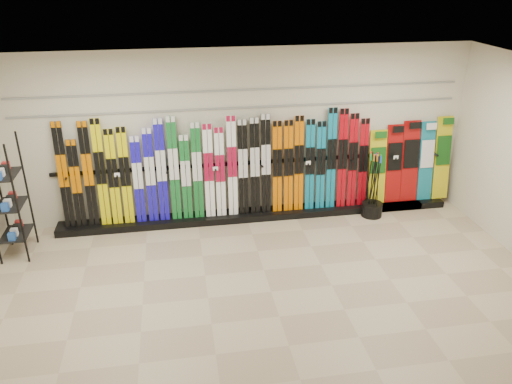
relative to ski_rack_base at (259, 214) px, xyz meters
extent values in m
plane|color=tan|center=(-0.22, -2.28, -0.06)|extent=(8.00, 8.00, 0.00)
plane|color=beige|center=(-0.22, 0.22, 1.44)|extent=(8.00, 0.00, 8.00)
plane|color=silver|center=(-0.22, -2.28, 2.94)|extent=(8.00, 8.00, 0.00)
cube|color=black|center=(0.00, 0.00, 0.00)|extent=(8.00, 0.40, 0.12)
cube|color=black|center=(-3.27, 0.03, 0.97)|extent=(0.17, 0.18, 1.82)
cube|color=black|center=(-3.08, 0.02, 0.82)|extent=(0.17, 0.15, 1.52)
cube|color=black|center=(-2.87, 0.03, 0.96)|extent=(0.17, 0.18, 1.81)
cube|color=#D5C806|center=(-2.67, 0.03, 0.98)|extent=(0.17, 0.18, 1.84)
cube|color=#D5C806|center=(-2.48, 0.02, 0.89)|extent=(0.17, 0.16, 1.66)
cube|color=#D5C806|center=(-2.28, 0.03, 0.90)|extent=(0.17, 0.17, 1.68)
cube|color=#180FB2|center=(-2.08, 0.02, 0.82)|extent=(0.17, 0.15, 1.52)
cube|color=#180FB2|center=(-1.87, 0.02, 0.88)|extent=(0.17, 0.16, 1.64)
cube|color=#180FB2|center=(-1.68, 0.03, 0.96)|extent=(0.17, 0.18, 1.79)
cube|color=#146729|center=(-1.47, 0.03, 0.97)|extent=(0.17, 0.18, 1.82)
cube|color=#146729|center=(-1.27, 0.02, 0.81)|extent=(0.17, 0.15, 1.50)
cube|color=#146729|center=(-1.07, 0.03, 0.91)|extent=(0.17, 0.17, 1.70)
cube|color=white|center=(-0.88, 0.02, 0.89)|extent=(0.17, 0.17, 1.66)
cube|color=white|center=(-0.68, 0.02, 0.86)|extent=(0.17, 0.16, 1.59)
cube|color=white|center=(-0.47, 0.03, 0.95)|extent=(0.17, 0.18, 1.78)
cube|color=black|center=(-0.28, 0.03, 0.91)|extent=(0.17, 0.17, 1.71)
cube|color=black|center=(-0.07, 0.03, 0.92)|extent=(0.17, 0.17, 1.73)
cube|color=black|center=(0.13, 0.03, 0.95)|extent=(0.17, 0.18, 1.78)
cube|color=#D86400|center=(0.33, 0.02, 0.89)|extent=(0.17, 0.16, 1.65)
cube|color=#D86400|center=(0.53, 0.02, 0.89)|extent=(0.17, 0.16, 1.66)
cube|color=#D86400|center=(0.72, 0.03, 0.92)|extent=(0.17, 0.17, 1.73)
cube|color=#0C6E91|center=(0.93, 0.02, 0.89)|extent=(0.17, 0.16, 1.66)
cube|color=#0C6E91|center=(1.13, 0.02, 0.86)|extent=(0.17, 0.16, 1.61)
cube|color=#0C6E91|center=(1.32, 0.03, 0.98)|extent=(0.17, 0.18, 1.84)
cube|color=#9D0610|center=(1.53, 0.03, 0.97)|extent=(0.17, 0.18, 1.81)
cube|color=#9D0610|center=(1.72, 0.03, 0.92)|extent=(0.17, 0.17, 1.72)
cube|color=#9D0610|center=(1.92, 0.02, 0.87)|extent=(0.17, 0.16, 1.62)
cube|color=gold|center=(2.23, 0.07, 0.75)|extent=(0.32, 0.21, 1.38)
cube|color=#990C0C|center=(2.54, 0.07, 0.79)|extent=(0.30, 0.23, 1.46)
cube|color=#990C0C|center=(2.87, 0.08, 0.82)|extent=(0.33, 0.23, 1.51)
cube|color=#14728C|center=(3.19, 0.07, 0.80)|extent=(0.28, 0.23, 1.48)
cube|color=gold|center=(3.51, 0.08, 0.84)|extent=(0.31, 0.24, 1.56)
cube|color=black|center=(-3.97, -0.58, 0.90)|extent=(0.40, 0.60, 1.92)
cylinder|color=black|center=(2.05, -0.28, 0.07)|extent=(0.38, 0.38, 0.25)
cylinder|color=black|center=(2.09, -0.20, 0.55)|extent=(0.11, 0.07, 1.18)
cylinder|color=black|center=(2.03, -0.32, 0.55)|extent=(0.11, 0.04, 1.18)
cylinder|color=black|center=(2.03, -0.27, 0.55)|extent=(0.10, 0.05, 1.18)
cylinder|color=black|center=(2.08, -0.33, 0.55)|extent=(0.02, 0.09, 1.18)
cylinder|color=black|center=(1.99, -0.29, 0.55)|extent=(0.10, 0.07, 1.18)
cylinder|color=black|center=(2.05, -0.31, 0.55)|extent=(0.08, 0.06, 1.18)
cylinder|color=black|center=(2.06, -0.39, 0.55)|extent=(0.09, 0.03, 1.18)
cylinder|color=black|center=(1.94, -0.25, 0.55)|extent=(0.11, 0.09, 1.18)
cylinder|color=black|center=(1.99, -0.15, 0.55)|extent=(0.08, 0.05, 1.18)
cylinder|color=black|center=(1.98, -0.30, 0.55)|extent=(0.04, 0.05, 1.18)
cube|color=gray|center=(-0.22, 0.20, 1.94)|extent=(7.60, 0.02, 0.03)
cube|color=gray|center=(-0.22, 0.20, 2.24)|extent=(7.60, 0.02, 0.03)
camera|label=1|loc=(-1.41, -7.97, 4.13)|focal=35.00mm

